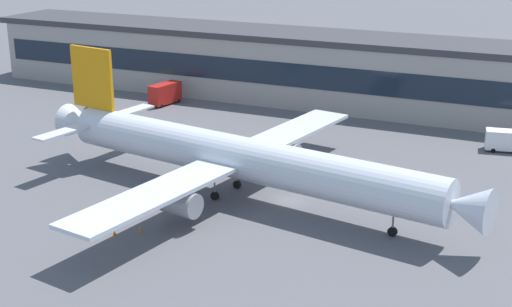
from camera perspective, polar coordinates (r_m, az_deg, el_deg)
ground_plane at (r=94.86m, az=2.65°, el=-3.75°), size 600.00×600.00×0.00m
terminal_building at (r=139.20m, az=10.66°, el=6.07°), size 175.25×16.18×13.62m
airliner at (r=94.29m, az=-1.48°, el=-0.29°), size 64.85×55.88×17.35m
fuel_truck at (r=120.56m, az=19.48°, el=1.00°), size 8.76×4.24×3.35m
follow_me_car at (r=144.81m, az=-12.51°, el=4.09°), size 3.21×4.78×1.85m
catering_truck at (r=143.28m, az=-7.19°, el=4.73°), size 3.76×7.53×4.15m
traffic_cone_0 at (r=86.90m, az=-9.08°, el=-5.90°), size 0.49×0.49×0.61m
traffic_cone_1 at (r=86.57m, az=-11.05°, el=-6.13°), size 0.44×0.44×0.55m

